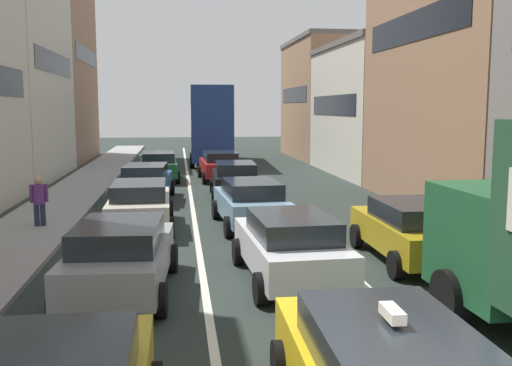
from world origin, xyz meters
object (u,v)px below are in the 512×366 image
(sedan_centre_lane_second, at_px, (290,245))
(hatchback_centre_lane_third, at_px, (251,202))
(bus_mid_queue_primary, at_px, (211,121))
(pedestrian_mid_sidewalk, at_px, (39,200))
(wagon_left_lane_second, at_px, (121,255))
(sedan_centre_lane_fifth, at_px, (220,165))
(coupe_centre_lane_fourth, at_px, (235,179))
(sedan_right_lane_behind_truck, at_px, (412,229))
(sedan_left_lane_fourth, at_px, (146,181))
(sedan_left_lane_fifth, at_px, (158,165))
(sedan_left_lane_third, at_px, (140,204))

(sedan_centre_lane_second, bearing_deg, hatchback_centre_lane_third, -1.29)
(hatchback_centre_lane_third, bearing_deg, sedan_centre_lane_second, 177.78)
(bus_mid_queue_primary, relative_size, pedestrian_mid_sidewalk, 6.38)
(wagon_left_lane_second, height_order, pedestrian_mid_sidewalk, pedestrian_mid_sidewalk)
(sedan_centre_lane_fifth, relative_size, pedestrian_mid_sidewalk, 2.63)
(sedan_centre_lane_second, xyz_separation_m, coupe_centre_lane_fourth, (-0.02, 11.93, 0.00))
(sedan_right_lane_behind_truck, bearing_deg, bus_mid_queue_primary, 8.04)
(sedan_centre_lane_second, relative_size, sedan_left_lane_fourth, 1.00)
(sedan_left_lane_fourth, xyz_separation_m, sedan_centre_lane_fifth, (3.43, 6.30, 0.00))
(hatchback_centre_lane_third, distance_m, sedan_centre_lane_fifth, 11.92)
(sedan_centre_lane_second, distance_m, wagon_left_lane_second, 3.57)
(sedan_centre_lane_fifth, xyz_separation_m, sedan_right_lane_behind_truck, (3.50, -16.54, 0.00))
(sedan_centre_lane_fifth, bearing_deg, sedan_left_lane_fifth, 83.97)
(wagon_left_lane_second, bearing_deg, sedan_right_lane_behind_truck, -73.07)
(sedan_left_lane_fifth, bearing_deg, pedestrian_mid_sidewalk, 162.27)
(sedan_centre_lane_second, distance_m, coupe_centre_lane_fourth, 11.93)
(hatchback_centre_lane_third, relative_size, pedestrian_mid_sidewalk, 2.65)
(sedan_centre_lane_fifth, bearing_deg, wagon_left_lane_second, 167.45)
(sedan_centre_lane_second, height_order, coupe_centre_lane_fourth, same)
(sedan_centre_lane_second, xyz_separation_m, pedestrian_mid_sidewalk, (-6.61, 6.20, 0.15))
(sedan_left_lane_third, height_order, sedan_centre_lane_fifth, same)
(sedan_centre_lane_fifth, bearing_deg, sedan_left_lane_fourth, 149.23)
(hatchback_centre_lane_third, relative_size, sedan_left_lane_fifth, 1.01)
(hatchback_centre_lane_third, xyz_separation_m, sedan_right_lane_behind_truck, (3.39, -4.62, 0.00))
(sedan_centre_lane_second, relative_size, pedestrian_mid_sidewalk, 2.64)
(sedan_centre_lane_fifth, bearing_deg, hatchback_centre_lane_third, 178.32)
(sedan_left_lane_fifth, xyz_separation_m, sedan_right_lane_behind_truck, (6.65, -16.75, 0.00))
(sedan_left_lane_fourth, bearing_deg, wagon_left_lane_second, -176.34)
(sedan_centre_lane_second, relative_size, sedan_left_lane_fifth, 1.00)
(sedan_left_lane_third, xyz_separation_m, sedan_right_lane_behind_truck, (6.83, -4.71, 0.00))
(coupe_centre_lane_fourth, xyz_separation_m, sedan_left_lane_fourth, (-3.65, -0.47, 0.00))
(hatchback_centre_lane_third, distance_m, sedan_right_lane_behind_truck, 5.73)
(sedan_centre_lane_second, bearing_deg, bus_mid_queue_primary, -2.26)
(coupe_centre_lane_fourth, relative_size, sedan_left_lane_fourth, 0.99)
(sedan_left_lane_fifth, distance_m, pedestrian_mid_sidewalk, 12.20)
(hatchback_centre_lane_third, height_order, pedestrian_mid_sidewalk, pedestrian_mid_sidewalk)
(sedan_centre_lane_second, xyz_separation_m, sedan_centre_lane_fifth, (-0.24, 17.76, 0.00))
(sedan_centre_lane_second, height_order, bus_mid_queue_primary, bus_mid_queue_primary)
(hatchback_centre_lane_third, bearing_deg, bus_mid_queue_primary, -3.45)
(sedan_left_lane_third, distance_m, sedan_centre_lane_fifth, 12.29)
(sedan_centre_lane_second, height_order, pedestrian_mid_sidewalk, pedestrian_mid_sidewalk)
(sedan_centre_lane_fifth, relative_size, sedan_left_lane_fifth, 1.00)
(sedan_left_lane_fourth, bearing_deg, sedan_left_lane_fifth, 0.64)
(coupe_centre_lane_fourth, bearing_deg, sedan_left_lane_fourth, 99.19)
(sedan_right_lane_behind_truck, bearing_deg, sedan_centre_lane_second, 111.04)
(wagon_left_lane_second, height_order, coupe_centre_lane_fourth, same)
(coupe_centre_lane_fourth, relative_size, sedan_left_lane_fifth, 1.00)
(sedan_right_lane_behind_truck, xyz_separation_m, bus_mid_queue_primary, (-3.41, 25.85, 2.03))
(bus_mid_queue_primary, bearing_deg, coupe_centre_lane_fourth, -177.31)
(wagon_left_lane_second, distance_m, sedan_left_lane_fifth, 18.36)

